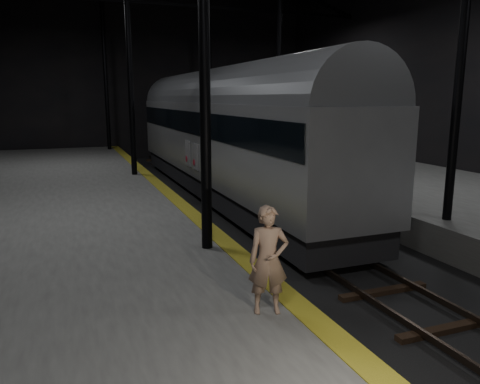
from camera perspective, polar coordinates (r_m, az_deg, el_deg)
ground at (r=16.85m, az=4.48°, el=-4.56°), size 44.00×44.00×0.00m
platform_left at (r=15.20m, az=-22.10°, el=-5.21°), size 9.00×43.80×1.00m
platform_right at (r=20.99m, az=23.35°, el=-0.87°), size 9.00×43.80×1.00m
tactile_strip at (r=15.52m, az=-6.39°, el=-2.16°), size 0.50×43.80×0.01m
track at (r=16.83m, az=4.48°, el=-4.34°), size 2.40×43.00×0.24m
train at (r=21.74m, az=-2.13°, el=7.79°), size 3.26×21.81×5.83m
woman at (r=8.00m, az=3.48°, el=-8.29°), size 0.78×0.62×1.87m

